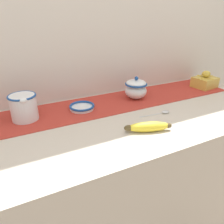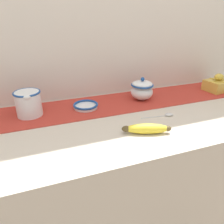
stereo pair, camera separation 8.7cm
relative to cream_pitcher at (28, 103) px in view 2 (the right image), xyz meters
The scene contains 9 objects.
countertop 0.65m from the cream_pitcher, 24.90° to the right, with size 1.57×0.60×0.92m, color beige.
back_wall 0.44m from the cream_pitcher, 24.19° to the left, with size 2.37×0.04×2.40m, color silver.
table_runner 0.36m from the cream_pitcher, ahead, with size 1.45×0.26×0.00m, color #B23328.
cream_pitcher is the anchor object (origin of this frame).
sugar_bowl 0.54m from the cream_pitcher, ahead, with size 0.11×0.11×0.12m.
small_dish 0.25m from the cream_pitcher, ahead, with size 0.12×0.12×0.02m.
banana 0.51m from the cream_pitcher, 37.71° to the right, with size 0.18×0.09×0.04m.
spoon 0.60m from the cream_pitcher, 20.52° to the right, with size 0.15×0.03×0.01m.
gift_box 1.01m from the cream_pitcher, ahead, with size 0.14×0.12×0.10m.
Camera 2 is at (-0.31, -0.77, 1.33)m, focal length 35.00 mm.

